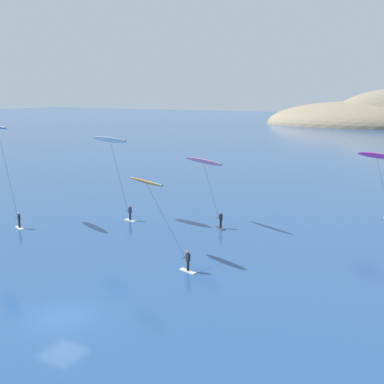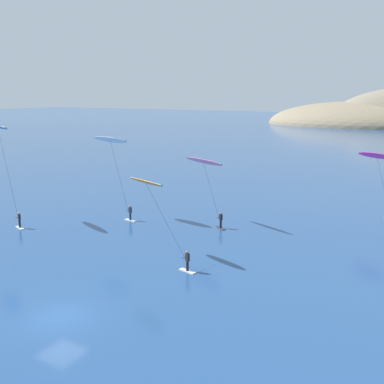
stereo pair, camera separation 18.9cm
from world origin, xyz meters
The scene contains 5 objects.
ground_plane centered at (0.00, 0.00, 0.00)m, with size 600.00×600.00×0.00m, color navy.
kitesurfer_pink centered at (-2.41, 23.83, 6.09)m, with size 6.46×3.67×6.98m.
kitesurfer_magenta centered at (12.93, 35.84, 6.15)m, with size 5.19×3.17×7.20m.
kitesurfer_orange centered at (-1.51, 12.31, 5.71)m, with size 8.34×3.72×6.65m.
kitesurfer_white centered at (-12.42, 21.07, 8.00)m, with size 6.32×2.39×9.05m.
Camera 1 is at (20.53, -20.21, 13.75)m, focal length 45.00 mm.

